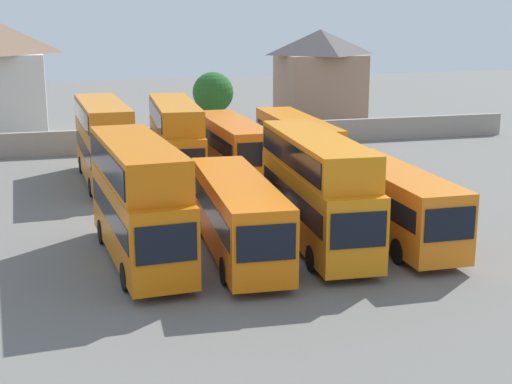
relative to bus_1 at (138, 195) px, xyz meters
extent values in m
plane|color=slate|center=(5.86, 17.78, -2.88)|extent=(140.00, 140.00, 0.00)
cube|color=gray|center=(5.86, 25.50, -1.98)|extent=(56.00, 0.50, 1.80)
cube|color=orange|center=(0.01, -0.09, -0.95)|extent=(3.23, 10.28, 3.14)
cube|color=black|center=(0.36, -5.16, -0.58)|extent=(2.23, 0.23, 1.41)
cube|color=black|center=(0.01, -0.09, -0.58)|extent=(3.21, 9.48, 0.99)
cube|color=orange|center=(-0.01, 0.16, 1.43)|extent=(3.15, 9.77, 1.63)
cube|color=black|center=(-0.01, 0.16, 1.43)|extent=(3.20, 9.27, 1.14)
cylinder|color=black|center=(1.39, -3.14, -2.33)|extent=(0.38, 1.12, 1.10)
cylinder|color=black|center=(-0.94, -3.30, -2.33)|extent=(0.38, 1.12, 1.10)
cylinder|color=black|center=(0.95, 3.12, -2.33)|extent=(0.38, 1.12, 1.10)
cylinder|color=black|center=(-1.37, 2.96, -2.33)|extent=(0.38, 1.12, 1.10)
cube|color=orange|center=(4.16, -0.47, -1.01)|extent=(3.05, 10.72, 3.02)
cube|color=black|center=(3.87, -5.78, -0.65)|extent=(2.19, 0.20, 1.36)
cube|color=black|center=(4.16, -0.47, -0.65)|extent=(3.05, 9.87, 0.95)
cylinder|color=black|center=(5.12, -3.81, -2.33)|extent=(0.36, 1.11, 1.10)
cylinder|color=black|center=(2.84, -3.69, -2.33)|extent=(0.36, 1.11, 1.10)
cylinder|color=black|center=(5.47, 2.75, -2.33)|extent=(0.36, 1.11, 1.10)
cylinder|color=black|center=(3.19, 2.88, -2.33)|extent=(0.36, 1.11, 1.10)
cube|color=orange|center=(7.94, 0.10, -0.97)|extent=(3.13, 11.00, 3.11)
cube|color=black|center=(7.63, -5.35, -0.60)|extent=(2.22, 0.21, 1.40)
cube|color=black|center=(7.94, 0.10, -0.60)|extent=(3.12, 10.13, 0.98)
cube|color=orange|center=(7.95, 0.37, 1.33)|extent=(3.05, 10.45, 1.49)
cube|color=black|center=(7.95, 0.37, 1.33)|extent=(3.11, 9.92, 1.04)
cylinder|color=black|center=(8.90, -3.33, -2.33)|extent=(0.36, 1.12, 1.10)
cylinder|color=black|center=(6.59, -3.20, -2.33)|extent=(0.36, 1.12, 1.10)
cylinder|color=black|center=(9.29, 3.40, -2.33)|extent=(0.36, 1.12, 1.10)
cylinder|color=black|center=(6.97, 3.53, -2.33)|extent=(0.36, 1.12, 1.10)
cube|color=orange|center=(11.57, -0.06, -1.03)|extent=(2.59, 10.49, 2.98)
cube|color=black|center=(11.51, -5.31, -0.67)|extent=(2.17, 0.11, 1.34)
cube|color=black|center=(11.57, -0.06, -0.67)|extent=(2.62, 9.66, 0.94)
cylinder|color=black|center=(12.67, -3.31, -2.33)|extent=(0.31, 1.10, 1.10)
cylinder|color=black|center=(10.40, -3.29, -2.33)|extent=(0.31, 1.10, 1.10)
cylinder|color=black|center=(12.74, 3.18, -2.33)|extent=(0.31, 1.10, 1.10)
cylinder|color=black|center=(10.47, 3.20, -2.33)|extent=(0.31, 1.10, 1.10)
cube|color=orange|center=(-0.27, 15.50, -0.96)|extent=(2.93, 10.82, 3.12)
cube|color=black|center=(-0.07, 10.11, -0.58)|extent=(2.22, 0.16, 1.41)
cube|color=black|center=(-0.27, 15.50, -0.58)|extent=(2.94, 9.96, 0.98)
cube|color=orange|center=(-0.28, 15.76, 1.35)|extent=(2.86, 10.28, 1.49)
cube|color=black|center=(-0.28, 15.76, 1.35)|extent=(2.93, 9.75, 1.04)
cylinder|color=black|center=(1.02, 12.22, -2.33)|extent=(0.34, 1.11, 1.10)
cylinder|color=black|center=(-1.31, 12.13, -2.33)|extent=(0.34, 1.11, 1.10)
cylinder|color=black|center=(0.76, 18.86, -2.33)|extent=(0.34, 1.11, 1.10)
cylinder|color=black|center=(-1.56, 18.78, -2.33)|extent=(0.34, 1.11, 1.10)
cube|color=orange|center=(4.10, 15.17, -1.00)|extent=(3.10, 10.98, 3.05)
cube|color=black|center=(3.77, 9.74, -0.63)|extent=(2.15, 0.21, 1.37)
cube|color=black|center=(4.10, 15.17, -0.63)|extent=(3.09, 10.11, 0.96)
cube|color=orange|center=(4.12, 15.44, 1.27)|extent=(3.02, 10.43, 1.49)
cube|color=black|center=(4.12, 15.44, 1.27)|extent=(3.07, 9.90, 1.04)
cylinder|color=black|center=(5.01, 11.75, -2.33)|extent=(0.37, 1.12, 1.10)
cylinder|color=black|center=(2.77, 11.89, -2.33)|extent=(0.37, 1.12, 1.10)
cylinder|color=black|center=(5.43, 18.46, -2.33)|extent=(0.37, 1.12, 1.10)
cylinder|color=black|center=(3.19, 18.60, -2.33)|extent=(0.37, 1.12, 1.10)
cube|color=orange|center=(7.87, 15.86, -0.95)|extent=(2.66, 11.13, 3.14)
cube|color=black|center=(7.94, 10.29, -0.57)|extent=(2.23, 0.11, 1.41)
cube|color=black|center=(7.87, 15.86, -0.57)|extent=(2.69, 10.24, 0.99)
cylinder|color=black|center=(9.07, 12.43, -2.33)|extent=(0.31, 1.10, 1.10)
cylinder|color=black|center=(6.75, 12.40, -2.33)|extent=(0.31, 1.10, 1.10)
cylinder|color=black|center=(8.99, 19.31, -2.33)|extent=(0.31, 1.10, 1.10)
cylinder|color=black|center=(6.66, 19.28, -2.33)|extent=(0.31, 1.10, 1.10)
cube|color=orange|center=(12.18, 15.56, -0.93)|extent=(2.85, 11.98, 3.18)
cube|color=black|center=(12.03, 9.59, -0.55)|extent=(2.24, 0.14, 1.43)
cube|color=black|center=(12.18, 15.56, -0.55)|extent=(2.87, 11.02, 1.00)
cylinder|color=black|center=(13.26, 11.84, -2.33)|extent=(0.33, 1.11, 1.10)
cylinder|color=black|center=(10.92, 11.90, -2.33)|extent=(0.33, 1.11, 1.10)
cylinder|color=black|center=(13.45, 19.23, -2.33)|extent=(0.33, 1.11, 1.10)
cylinder|color=black|center=(11.11, 19.29, -2.33)|extent=(0.33, 1.11, 1.10)
cube|color=silver|center=(-7.16, 35.03, 0.61)|extent=(7.13, 7.30, 6.97)
cube|color=#9E7A60|center=(20.76, 34.55, 0.37)|extent=(7.12, 6.26, 6.49)
pyramid|color=#514C4C|center=(20.76, 34.55, 4.74)|extent=(7.47, 6.57, 2.25)
cylinder|color=brown|center=(9.29, 28.00, -1.44)|extent=(0.44, 0.44, 2.88)
sphere|color=#235B23|center=(9.29, 28.00, 1.14)|extent=(3.27, 3.27, 3.27)
camera|label=1|loc=(-3.30, -30.27, 7.45)|focal=52.24mm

